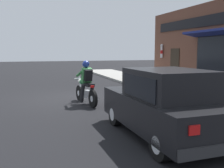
# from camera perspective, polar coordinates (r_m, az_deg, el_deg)

# --- Properties ---
(ground_plane) EXTENTS (80.00, 80.00, 0.00)m
(ground_plane) POSITION_cam_1_polar(r_m,az_deg,el_deg) (11.22, -9.87, -2.98)
(ground_plane) COLOR black
(sidewalk_curb) EXTENTS (2.60, 22.00, 0.14)m
(sidewalk_curb) POSITION_cam_1_polar(r_m,az_deg,el_deg) (15.59, 7.66, 0.17)
(sidewalk_curb) COLOR #9E9B93
(sidewalk_curb) RESTS_ON ground
(storefront_building) EXTENTS (1.25, 11.24, 4.20)m
(storefront_building) POSITION_cam_1_polar(r_m,az_deg,el_deg) (12.90, 21.88, 7.33)
(storefront_building) COLOR brown
(storefront_building) RESTS_ON ground
(motorcycle_with_rider) EXTENTS (0.65, 2.01, 1.62)m
(motorcycle_with_rider) POSITION_cam_1_polar(r_m,az_deg,el_deg) (9.73, -5.67, -0.44)
(motorcycle_with_rider) COLOR black
(motorcycle_with_rider) RESTS_ON ground
(car_hatchback) EXTENTS (1.71, 3.81, 1.57)m
(car_hatchback) POSITION_cam_1_polar(r_m,az_deg,el_deg) (6.07, 11.24, -4.37)
(car_hatchback) COLOR black
(car_hatchback) RESTS_ON ground
(traffic_cone) EXTENTS (0.36, 0.36, 0.60)m
(traffic_cone) POSITION_cam_1_polar(r_m,az_deg,el_deg) (16.44, 7.63, 1.81)
(traffic_cone) COLOR black
(traffic_cone) RESTS_ON sidewalk_curb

